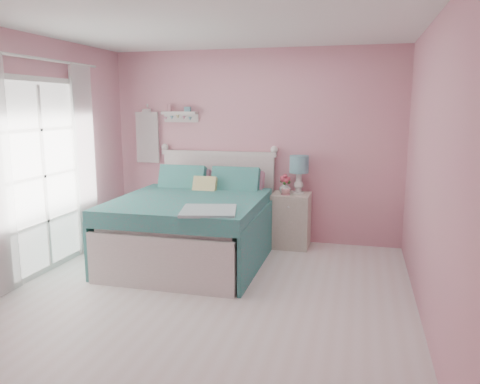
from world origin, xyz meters
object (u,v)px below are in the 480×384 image
at_px(nightstand, 291,220).
at_px(bed, 194,226).
at_px(vase, 285,188).
at_px(teacup, 286,192).
at_px(table_lamp, 299,167).

bearing_deg(nightstand, bed, -142.99).
height_order(vase, teacup, vase).
xyz_separation_m(nightstand, table_lamp, (0.09, 0.06, 0.70)).
bearing_deg(nightstand, vase, -177.19).
bearing_deg(table_lamp, teacup, -133.27).
distance_m(bed, teacup, 1.27).
height_order(nightstand, teacup, teacup).
bearing_deg(vase, teacup, -76.26).
bearing_deg(vase, nightstand, 2.81).
relative_size(bed, vase, 13.53).
relative_size(bed, teacup, 19.79).
xyz_separation_m(nightstand, teacup, (-0.06, -0.10, 0.40)).
distance_m(nightstand, teacup, 0.41).
bearing_deg(teacup, nightstand, 59.58).
bearing_deg(teacup, table_lamp, 46.73).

